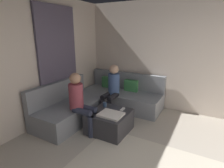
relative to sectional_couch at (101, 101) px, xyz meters
The scene contains 9 objects.
wall_back 2.57m from the sectional_couch, 27.05° to the left, with size 6.00×0.12×2.70m, color beige.
curtain_panel 1.36m from the sectional_couch, 142.74° to the right, with size 0.06×1.10×2.50m, color #595166.
sectional_couch is the anchor object (origin of this frame).
ottoman 0.97m from the sectional_couch, 47.52° to the right, with size 0.76×0.76×0.42m, color #333338.
folded_blanket 1.13m from the sectional_couch, 47.90° to the right, with size 0.44×0.36×0.04m, color white.
coffee_mug 0.71m from the sectional_couch, 50.92° to the right, with size 0.08×0.08×0.10m, color #334C72.
game_remote 0.98m from the sectional_couch, 30.62° to the right, with size 0.05×0.15×0.02m, color white.
person_on_couch_back 0.47m from the sectional_couch, 11.16° to the left, with size 0.30×0.60×1.20m.
person_on_couch_side 1.06m from the sectional_couch, 81.42° to the right, with size 0.60×0.30×1.20m.
Camera 1 is at (0.21, -1.66, 1.95)m, focal length 28.90 mm.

